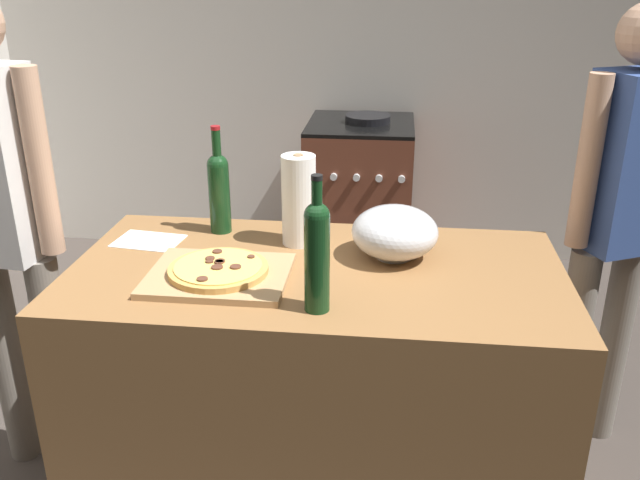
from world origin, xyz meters
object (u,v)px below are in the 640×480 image
Objects in this scene: pizza at (218,269)px; person_in_red at (617,214)px; wine_bottle_amber at (219,188)px; stove at (359,201)px; mixing_bowl at (395,232)px; person_in_stripes at (5,217)px; paper_towel_roll at (299,200)px; wine_bottle_clear at (317,252)px.

person_in_red reaches higher than pizza.
wine_bottle_amber reaches higher than stove.
mixing_bowl is (0.50, 0.21, 0.05)m from pizza.
wine_bottle_amber is 1.35m from person_in_red.
pizza is 0.17× the size of person_in_stripes.
paper_towel_roll is 0.46m from wine_bottle_clear.
person_in_stripes is (-1.06, 0.37, -0.09)m from wine_bottle_clear.
mixing_bowl is 0.73× the size of wine_bottle_amber.
mixing_bowl is 0.28× the size of stove.
person_in_stripes reaches higher than stove.
stove is at bearing 58.82° from person_in_stripes.
mixing_bowl is at bearing -154.97° from person_in_red.
wine_bottle_clear is (-0.20, -0.36, 0.08)m from mixing_bowl.
wine_bottle_clear is 0.22× the size of person_in_stripes.
person_in_stripes is 1.03× the size of person_in_red.
wine_bottle_clear is at bearing -18.98° from person_in_stripes.
person_in_stripes is (-1.26, 0.00, -0.00)m from mixing_bowl.
wine_bottle_clear is at bearing -142.99° from person_in_red.
person_in_red reaches higher than paper_towel_roll.
paper_towel_roll is at bearing 4.62° from person_in_stripes.
wine_bottle_amber is (-0.58, 0.15, 0.07)m from mixing_bowl.
pizza is 0.18× the size of person_in_red.
paper_towel_roll is 0.18× the size of person_in_red.
person_in_red is (1.25, 0.56, 0.01)m from pizza.
mixing_bowl is 0.42m from wine_bottle_clear.
wine_bottle_clear is (0.30, -0.15, 0.13)m from pizza.
paper_towel_roll is 1.76m from stove.
person_in_stripes reaches higher than person_in_red.
stove is 2.10m from person_in_stripes.
person_in_red is at bearing -55.58° from stove.
stove is at bearing 76.58° from wine_bottle_amber.
mixing_bowl is 1.83m from stove.
mixing_bowl reaches higher than stove.
paper_towel_roll is at bearing 104.00° from wine_bottle_clear.
mixing_bowl is 0.83m from person_in_red.
mixing_bowl is at bearing -0.09° from person_in_stripes.
paper_towel_roll is 0.96m from person_in_stripes.
pizza is 0.39m from wine_bottle_amber.
person_in_red is (0.95, 0.71, -0.12)m from wine_bottle_clear.
pizza is 0.37m from paper_towel_roll.
pizza is 0.30× the size of stove.
wine_bottle_amber reaches higher than paper_towel_roll.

